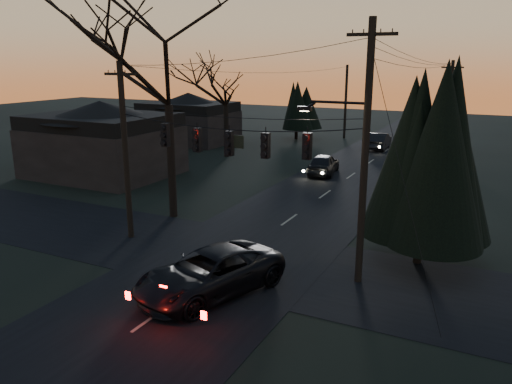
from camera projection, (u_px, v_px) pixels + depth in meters
The scene contains 17 objects.
ground_plane at pixel (61, 383), 13.59m from camera, with size 160.00×160.00×0.00m, color black.
main_road at pixel (314, 202), 30.87m from camera, with size 8.00×120.00×0.02m, color black.
cross_road at pixel (237, 257), 22.23m from camera, with size 60.00×7.00×0.02m, color black.
utility_pole_right at pixel (358, 281), 19.85m from camera, with size 5.00×0.30×10.00m, color black, non-canonical shape.
utility_pole_left at pixel (131, 237), 24.83m from camera, with size 1.80×0.30×8.50m, color black, non-canonical shape.
utility_pole_far_r at pixel (444, 159), 44.05m from camera, with size 1.80×0.30×8.50m, color black, non-canonical shape.
utility_pole_far_l at pixel (344, 138), 55.94m from camera, with size 0.30×0.30×8.00m, color black, non-canonical shape.
span_signal_assembly at pixel (231, 142), 21.00m from camera, with size 11.50×0.44×1.65m.
bare_tree_left at pixel (167, 57), 25.87m from camera, with size 10.29×10.29×12.43m.
evergreen_right at pixel (426, 160), 20.51m from camera, with size 4.50×4.50×7.93m.
bare_tree_dist at pixel (226, 84), 43.75m from camera, with size 6.37×6.37×9.23m.
evergreen_dist at pixel (297, 108), 54.50m from camera, with size 3.68×3.68×5.61m.
house_left_near at pixel (102, 138), 37.51m from camera, with size 10.00×8.00×5.60m.
house_left_far at pixel (189, 118), 52.68m from camera, with size 9.00×7.00×5.20m.
suv_near at pixel (210, 273), 18.61m from camera, with size 2.73×5.93×1.65m, color black.
sedan_oncoming_a at pixel (323, 164), 38.18m from camera, with size 1.87×4.65×1.58m, color black.
sedan_oncoming_b at pixel (379, 141), 48.91m from camera, with size 1.69×4.86×1.60m, color black.
Camera 1 is at (10.05, -8.16, 8.55)m, focal length 35.00 mm.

